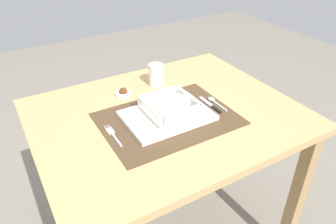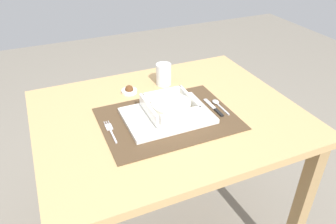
% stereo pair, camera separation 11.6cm
% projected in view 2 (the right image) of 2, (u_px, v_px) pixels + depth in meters
% --- Properties ---
extents(dining_table, '(0.97, 0.77, 0.73)m').
position_uv_depth(dining_table, '(168.00, 134.00, 1.27)').
color(dining_table, tan).
rests_on(dining_table, ground).
extents(placemat, '(0.48, 0.35, 0.00)m').
position_uv_depth(placemat, '(168.00, 119.00, 1.18)').
color(placemat, '#4C3823').
rests_on(placemat, dining_table).
extents(serving_plate, '(0.31, 0.22, 0.02)m').
position_uv_depth(serving_plate, '(167.00, 116.00, 1.18)').
color(serving_plate, white).
rests_on(serving_plate, placemat).
extents(porridge_bowl, '(0.17, 0.17, 0.05)m').
position_uv_depth(porridge_bowl, '(170.00, 107.00, 1.17)').
color(porridge_bowl, white).
rests_on(porridge_bowl, serving_plate).
extents(fork, '(0.02, 0.14, 0.00)m').
position_uv_depth(fork, '(110.00, 130.00, 1.11)').
color(fork, silver).
rests_on(fork, placemat).
extents(spoon, '(0.02, 0.11, 0.01)m').
position_uv_depth(spoon, '(217.00, 103.00, 1.25)').
color(spoon, silver).
rests_on(spoon, placemat).
extents(butter_knife, '(0.01, 0.13, 0.01)m').
position_uv_depth(butter_knife, '(214.00, 108.00, 1.23)').
color(butter_knife, black).
rests_on(butter_knife, placemat).
extents(drinking_glass, '(0.06, 0.06, 0.09)m').
position_uv_depth(drinking_glass, '(164.00, 76.00, 1.38)').
color(drinking_glass, white).
rests_on(drinking_glass, dining_table).
extents(condiment_saucer, '(0.06, 0.06, 0.04)m').
position_uv_depth(condiment_saucer, '(129.00, 90.00, 1.34)').
color(condiment_saucer, white).
rests_on(condiment_saucer, dining_table).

